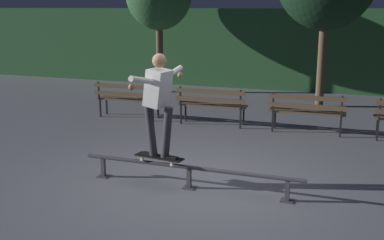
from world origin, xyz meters
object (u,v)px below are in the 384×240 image
at_px(skateboarder, 158,97).
at_px(skateboard, 159,157).
at_px(park_bench_left_center, 211,102).
at_px(park_bench_right_center, 307,109).
at_px(grind_rail, 189,171).
at_px(park_bench_leftmost, 127,97).

bearing_deg(skateboarder, skateboard, 171.65).
relative_size(park_bench_left_center, park_bench_right_center, 1.00).
xyz_separation_m(skateboard, skateboarder, (0.00, -0.00, 0.94)).
distance_m(grind_rail, skateboarder, 1.20).
xyz_separation_m(grind_rail, park_bench_left_center, (-0.86, 3.81, 0.27)).
bearing_deg(park_bench_leftmost, park_bench_right_center, 0.00).
bearing_deg(grind_rail, park_bench_leftmost, 128.14).
xyz_separation_m(skateboard, park_bench_left_center, (-0.38, 3.81, 0.11)).
xyz_separation_m(skateboard, park_bench_right_center, (1.75, 3.81, 0.11)).
bearing_deg(skateboard, park_bench_left_center, 95.67).
distance_m(skateboarder, park_bench_left_center, 3.92).
bearing_deg(skateboarder, park_bench_right_center, 65.33).
xyz_separation_m(park_bench_leftmost, park_bench_right_center, (4.27, 0.00, 0.00)).
bearing_deg(park_bench_right_center, park_bench_leftmost, 180.00).
height_order(grind_rail, skateboard, skateboard).
distance_m(skateboard, park_bench_right_center, 4.20).
relative_size(grind_rail, skateboarder, 2.20).
height_order(grind_rail, skateboarder, skateboarder).
relative_size(skateboard, park_bench_right_center, 0.50).
relative_size(skateboarder, park_bench_right_center, 0.97).
height_order(grind_rail, park_bench_left_center, park_bench_left_center).
relative_size(grind_rail, park_bench_left_center, 2.14).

